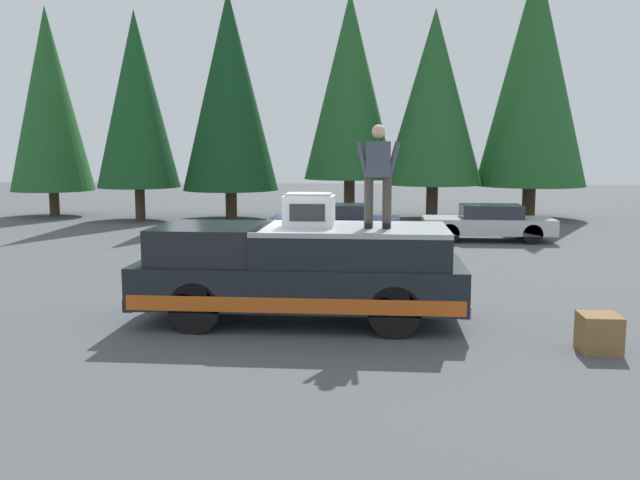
% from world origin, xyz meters
% --- Properties ---
extents(ground_plane, '(90.00, 90.00, 0.00)m').
position_xyz_m(ground_plane, '(0.00, 0.00, 0.00)').
color(ground_plane, '#4C4F51').
extents(pickup_truck, '(2.01, 5.54, 1.65)m').
position_xyz_m(pickup_truck, '(-0.47, -0.60, 0.87)').
color(pickup_truck, black).
rests_on(pickup_truck, ground).
extents(compressor_unit, '(0.65, 0.84, 0.56)m').
position_xyz_m(compressor_unit, '(-0.45, -0.76, 1.93)').
color(compressor_unit, silver).
rests_on(compressor_unit, pickup_truck).
extents(person_on_truck_bed, '(0.29, 0.72, 1.69)m').
position_xyz_m(person_on_truck_bed, '(-0.59, -1.91, 2.55)').
color(person_on_truck_bed, '#423D38').
rests_on(person_on_truck_bed, pickup_truck).
extents(parked_car_silver, '(1.64, 4.10, 1.16)m').
position_xyz_m(parked_car_silver, '(10.25, -5.42, 0.58)').
color(parked_car_silver, silver).
rests_on(parked_car_silver, ground).
extents(parked_car_navy, '(1.64, 4.10, 1.16)m').
position_xyz_m(parked_car_navy, '(9.96, -0.55, 0.58)').
color(parked_car_navy, navy).
rests_on(parked_car_navy, ground).
extents(wooden_crate, '(0.56, 0.56, 0.56)m').
position_xyz_m(wooden_crate, '(-1.84, -5.16, 0.28)').
color(wooden_crate, olive).
rests_on(wooden_crate, ground).
extents(conifer_far_left, '(4.54, 4.54, 10.71)m').
position_xyz_m(conifer_far_left, '(17.67, -8.26, 6.03)').
color(conifer_far_left, '#4C3826').
rests_on(conifer_far_left, ground).
extents(conifer_left, '(4.08, 4.08, 8.62)m').
position_xyz_m(conifer_left, '(17.08, -4.14, 5.02)').
color(conifer_left, '#4C3826').
rests_on(conifer_left, ground).
extents(conifer_center_left, '(3.93, 3.93, 9.52)m').
position_xyz_m(conifer_center_left, '(17.77, -0.62, 5.56)').
color(conifer_center_left, '#4C3826').
rests_on(conifer_center_left, ground).
extents(conifer_center_right, '(3.97, 3.97, 9.35)m').
position_xyz_m(conifer_center_right, '(16.32, 4.29, 5.27)').
color(conifer_center_right, '#4C3826').
rests_on(conifer_center_right, ground).
extents(conifer_right, '(3.36, 3.36, 8.46)m').
position_xyz_m(conifer_right, '(15.50, 7.95, 4.89)').
color(conifer_right, '#4C3826').
rests_on(conifer_right, ground).
extents(conifer_far_right, '(3.52, 3.52, 8.94)m').
position_xyz_m(conifer_far_right, '(16.74, 12.26, 5.02)').
color(conifer_far_right, '#4C3826').
rests_on(conifer_far_right, ground).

